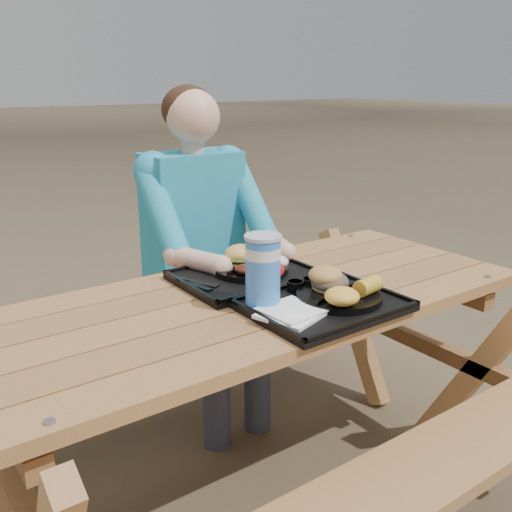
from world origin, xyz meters
TOP-DOWN VIEW (x-y plane):
  - ground at (0.00, 0.00)m, footprint 60.00×60.00m
  - picnic_table at (0.00, 0.00)m, footprint 1.80×1.49m
  - tray_near at (0.10, -0.21)m, footprint 0.45×0.35m
  - tray_far at (0.05, 0.14)m, footprint 0.45×0.35m
  - plate_near at (0.15, -0.22)m, footprint 0.26×0.26m
  - plate_far at (0.08, 0.15)m, footprint 0.26×0.26m
  - napkin_stack at (-0.05, -0.23)m, footprint 0.20×0.20m
  - soda_cup at (-0.07, -0.13)m, footprint 0.10×0.10m
  - condiment_bbq at (0.09, -0.08)m, footprint 0.05×0.05m
  - condiment_mustard at (0.15, -0.10)m, footprint 0.05×0.05m
  - sandwich at (0.15, -0.18)m, footprint 0.11×0.11m
  - mac_cheese at (0.10, -0.29)m, footprint 0.10×0.10m
  - corn_cob at (0.22, -0.27)m, footprint 0.10×0.10m
  - cutlery_far at (-0.13, 0.15)m, footprint 0.09×0.15m
  - burger at (0.07, 0.19)m, footprint 0.12×0.12m
  - baked_beans at (0.02, 0.09)m, footprint 0.07×0.07m
  - potato_salad at (0.15, 0.08)m, footprint 0.08×0.08m
  - diner at (0.13, 0.61)m, footprint 0.48×0.84m

SIDE VIEW (x-z plane):
  - ground at x=0.00m, z-range 0.00..0.00m
  - picnic_table at x=0.00m, z-range 0.00..0.75m
  - diner at x=0.13m, z-range 0.00..1.28m
  - tray_near at x=0.10m, z-range 0.75..0.77m
  - tray_far at x=0.05m, z-range 0.75..0.77m
  - cutlery_far at x=-0.13m, z-range 0.77..0.78m
  - napkin_stack at x=-0.05m, z-range 0.77..0.79m
  - plate_near at x=0.15m, z-range 0.77..0.79m
  - plate_far at x=0.08m, z-range 0.77..0.79m
  - condiment_bbq at x=0.09m, z-range 0.77..0.80m
  - condiment_mustard at x=0.15m, z-range 0.77..0.80m
  - baked_beans at x=0.02m, z-range 0.79..0.82m
  - potato_salad at x=0.15m, z-range 0.79..0.83m
  - mac_cheese at x=0.10m, z-range 0.79..0.84m
  - corn_cob at x=0.22m, z-range 0.79..0.84m
  - burger at x=0.07m, z-range 0.79..0.89m
  - sandwich at x=0.15m, z-range 0.79..0.91m
  - soda_cup at x=-0.07m, z-range 0.77..0.98m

